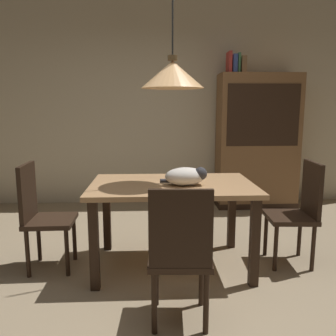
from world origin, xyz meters
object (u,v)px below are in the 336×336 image
Objects in this scene: dining_table at (172,195)px; book_brown_thick at (242,65)px; pendant_lamp at (173,74)px; chair_near_front at (180,251)px; book_red_tall at (229,63)px; cat_sleeping at (186,176)px; book_green_slim at (238,63)px; chair_right_side at (299,208)px; book_blue_wide at (234,64)px; hutch_bookcase at (257,144)px; chair_left_side at (41,212)px.

book_brown_thick reaches higher than dining_table.
chair_near_front is at bearing -90.27° from pendant_lamp.
pendant_lamp is (0.00, 0.00, 1.01)m from dining_table.
pendant_lamp is (0.00, 0.88, 1.15)m from chair_near_front.
book_red_tall reaches higher than chair_near_front.
chair_near_front is 0.87m from cat_sleeping.
pendant_lamp is 2.15m from book_green_slim.
book_green_slim is at bearing 0.00° from book_red_tall.
chair_right_side is 2.41m from book_red_tall.
hutch_bookcase is at bearing -0.23° from book_blue_wide.
chair_left_side is 3.58× the size of book_green_slim.
book_red_tall reaches higher than hutch_bookcase.
cat_sleeping is 0.30× the size of pendant_lamp.
chair_right_side is (1.13, 0.87, 0.00)m from chair_near_front.
chair_right_side is at bearing 37.65° from chair_near_front.
pendant_lamp is at bearing -115.00° from book_red_tall.
book_blue_wide is at bearing 42.29° from chair_left_side.
chair_right_side is at bearing -85.98° from book_green_slim.
hutch_bookcase is at bearing 84.61° from chair_right_side.
book_brown_thick is at bearing 68.95° from chair_near_front.
book_green_slim is 0.06m from book_brown_thick.
book_red_tall is at bearing 68.67° from cat_sleeping.
chair_left_side reaches higher than cat_sleeping.
hutch_bookcase is 7.71× the size of book_brown_thick.
book_brown_thick is (1.06, 2.76, 1.45)m from chair_near_front.
chair_right_side is at bearing 3.88° from cat_sleeping.
chair_left_side is at bearing 142.07° from chair_near_front.
pendant_lamp reaches higher than cat_sleeping.
chair_near_front is 3.88× the size of book_blue_wide.
chair_left_side is 1.28m from cat_sleeping.
chair_left_side and chair_near_front have the same top height.
book_red_tall reaches higher than book_brown_thick.
book_blue_wide is at bearing 95.75° from chair_right_side.
pendant_lamp reaches higher than chair_left_side.
book_brown_thick is (2.19, 1.88, 1.45)m from chair_left_side.
book_brown_thick is at bearing 0.00° from book_green_slim.
book_red_tall is 0.07m from book_blue_wide.
dining_table is at bearing -117.93° from book_green_slim.
book_blue_wide reaches higher than hutch_bookcase.
book_red_tall is at bearing 65.00° from pendant_lamp.
hutch_bookcase is 1.13m from book_green_slim.
cat_sleeping is (1.24, -0.07, 0.32)m from chair_left_side.
pendant_lamp is 5.00× the size of book_green_slim.
dining_table is 1.51× the size of chair_left_side.
book_blue_wide reaches higher than chair_near_front.
hutch_bookcase is (0.18, 1.88, 0.38)m from chair_right_side.
pendant_lamp is at bearing 147.27° from cat_sleeping.
book_red_tall reaches higher than cat_sleeping.
hutch_bookcase is (2.43, 1.88, 0.38)m from chair_left_side.
hutch_bookcase reaches higher than chair_right_side.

